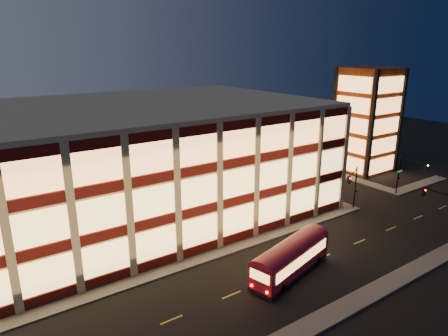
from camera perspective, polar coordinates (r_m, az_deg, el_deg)
ground at (r=42.60m, az=-1.51°, el=-13.04°), size 200.00×200.00×0.00m
sidewalk_office_south at (r=41.98m, az=-5.80°, el=-13.49°), size 54.00×2.00×0.15m
sidewalk_office_east at (r=67.88m, az=6.92°, el=-1.45°), size 2.00×30.00×0.15m
sidewalk_tower_south at (r=71.28m, az=26.03°, el=-2.19°), size 14.00×2.00×0.15m
sidewalk_tower_west at (r=75.34m, az=13.22°, el=0.07°), size 2.00×30.00×0.15m
sidewalk_near at (r=34.26m, az=11.40°, el=-21.63°), size 100.00×2.00×0.15m
office_building at (r=52.78m, az=-14.37°, el=0.95°), size 50.45×30.45×14.50m
stair_tower at (r=74.83m, az=19.64°, el=6.45°), size 8.60×8.60×18.00m
traffic_signal_far at (r=55.29m, az=17.97°, el=-2.04°), size 3.79×1.87×6.00m
traffic_signal_right at (r=63.93m, az=24.82°, el=-0.29°), size 1.20×4.37×6.00m
traffic_signal_near at (r=50.89m, az=28.92°, el=-4.98°), size 0.32×4.45×6.00m
trolley_bus at (r=39.88m, az=9.54°, el=-12.33°), size 10.59×5.09×3.48m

